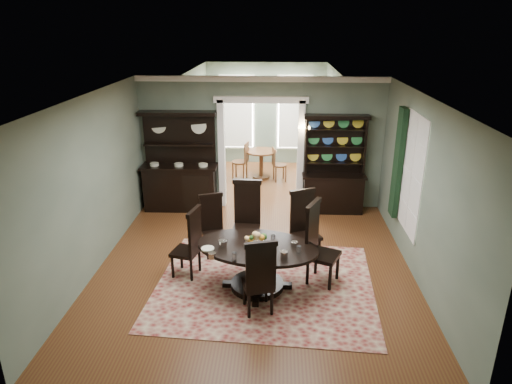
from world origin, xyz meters
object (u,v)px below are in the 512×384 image
dining_table (257,259)px  welsh_dresser (333,177)px  parlor_table (261,160)px  sideboard (180,176)px

dining_table → welsh_dresser: 3.72m
dining_table → welsh_dresser: (1.56, 3.36, 0.26)m
parlor_table → welsh_dresser: bearing=-52.2°
welsh_dresser → sideboard: bearing=179.9°
sideboard → parlor_table: size_ratio=2.65×
parlor_table → sideboard: bearing=-128.3°
sideboard → welsh_dresser: (3.49, 0.02, 0.01)m
sideboard → parlor_table: (1.77, 2.24, -0.27)m
welsh_dresser → parlor_table: welsh_dresser is taller
dining_table → sideboard: bearing=131.8°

